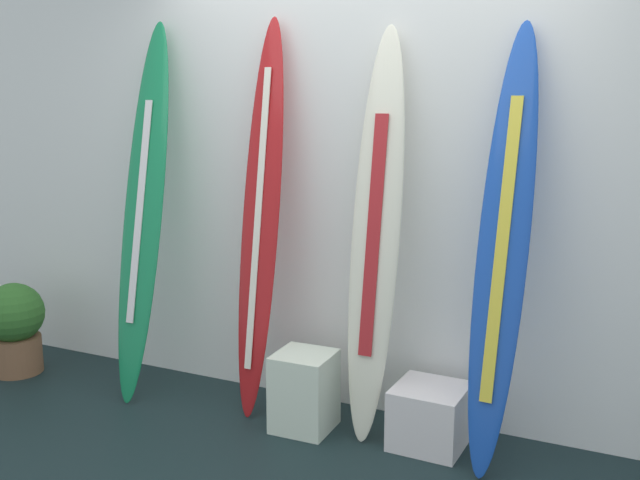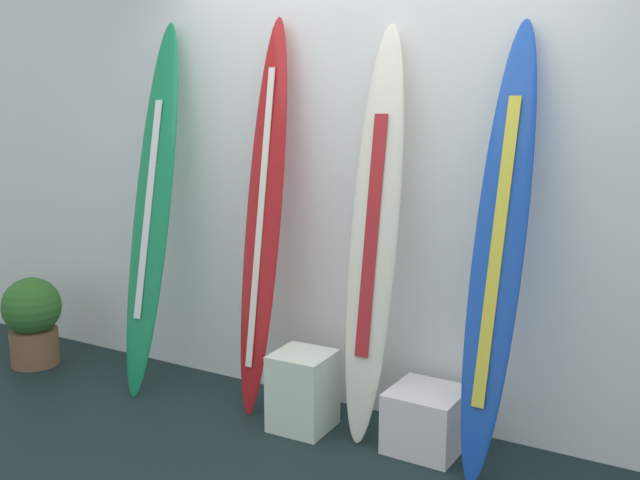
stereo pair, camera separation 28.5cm
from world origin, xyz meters
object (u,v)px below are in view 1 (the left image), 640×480
(potted_plant, at_px, (15,325))
(surfboard_crimson, at_px, (261,220))
(surfboard_cobalt, at_px, (503,252))
(display_block_center, at_px, (304,391))
(display_block_left, at_px, (430,416))
(surfboard_emerald, at_px, (143,212))
(surfboard_ivory, at_px, (376,238))

(potted_plant, bearing_deg, surfboard_crimson, 7.40)
(surfboard_cobalt, bearing_deg, display_block_center, -174.38)
(display_block_left, distance_m, display_block_center, 0.67)
(surfboard_cobalt, xyz_separation_m, display_block_center, (-0.99, -0.10, -0.83))
(surfboard_cobalt, distance_m, potted_plant, 3.11)
(surfboard_emerald, bearing_deg, display_block_left, 1.08)
(surfboard_emerald, bearing_deg, display_block_center, -3.81)
(display_block_left, relative_size, potted_plant, 0.62)
(surfboard_cobalt, distance_m, display_block_left, 0.94)
(surfboard_ivory, bearing_deg, display_block_center, -156.47)
(potted_plant, bearing_deg, surfboard_cobalt, 3.23)
(surfboard_ivory, relative_size, display_block_left, 5.81)
(surfboard_emerald, distance_m, potted_plant, 1.24)
(surfboard_crimson, height_order, potted_plant, surfboard_crimson)
(surfboard_emerald, height_order, surfboard_cobalt, surfboard_emerald)
(surfboard_cobalt, relative_size, potted_plant, 3.58)
(display_block_center, xyz_separation_m, potted_plant, (-2.03, -0.07, 0.11))
(surfboard_crimson, xyz_separation_m, display_block_left, (1.00, -0.04, -0.93))
(surfboard_emerald, bearing_deg, surfboard_ivory, 3.03)
(surfboard_ivory, relative_size, potted_plant, 3.59)
(surfboard_ivory, xyz_separation_m, surfboard_cobalt, (0.65, -0.05, -0.00))
(display_block_left, height_order, display_block_center, display_block_center)
(surfboard_cobalt, xyz_separation_m, display_block_left, (-0.33, 0.01, -0.88))
(surfboard_ivory, bearing_deg, surfboard_emerald, -176.97)
(potted_plant, bearing_deg, display_block_left, 3.78)
(surfboard_emerald, relative_size, surfboard_ivory, 1.03)
(surfboard_cobalt, height_order, potted_plant, surfboard_cobalt)
(surfboard_crimson, xyz_separation_m, surfboard_ivory, (0.67, -0.00, -0.05))
(surfboard_crimson, distance_m, surfboard_cobalt, 1.33)
(display_block_left, bearing_deg, potted_plant, -176.22)
(surfboard_emerald, height_order, surfboard_crimson, surfboard_emerald)
(surfboard_emerald, xyz_separation_m, surfboard_ivory, (1.41, 0.07, -0.05))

